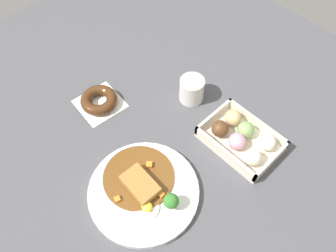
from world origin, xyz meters
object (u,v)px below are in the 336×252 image
at_px(curry_plate, 144,190).
at_px(chocolate_ring_donut, 98,101).
at_px(coffee_mug, 192,90).
at_px(donut_box, 241,138).

relative_size(curry_plate, chocolate_ring_donut, 2.04).
bearing_deg(chocolate_ring_donut, coffee_mug, -129.06).
relative_size(curry_plate, donut_box, 1.34).
distance_m(donut_box, coffee_mug, 0.21).
bearing_deg(coffee_mug, chocolate_ring_donut, 50.94).
xyz_separation_m(donut_box, coffee_mug, (0.21, -0.02, 0.01)).
xyz_separation_m(curry_plate, coffee_mug, (0.13, -0.31, 0.03)).
distance_m(curry_plate, coffee_mug, 0.34).
bearing_deg(coffee_mug, donut_box, 175.14).
xyz_separation_m(curry_plate, donut_box, (-0.08, -0.30, 0.01)).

